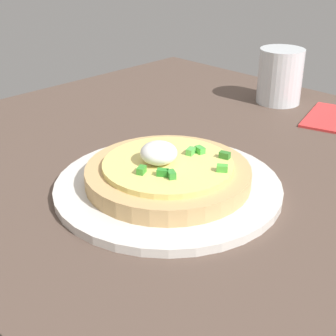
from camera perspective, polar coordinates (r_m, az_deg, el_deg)
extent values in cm
cube|color=brown|center=(65.90, 10.94, -1.82)|extent=(106.70, 75.86, 2.39)
cylinder|color=silver|center=(60.50, 0.00, -2.14)|extent=(27.89, 27.89, 1.06)
cylinder|color=tan|center=(59.75, 0.00, -0.81)|extent=(20.18, 20.18, 2.11)
cylinder|color=#E9D574|center=(59.13, 0.00, 0.39)|extent=(15.89, 15.89, 0.67)
ellipsoid|color=white|center=(58.30, -1.08, 1.78)|extent=(4.45, 4.45, 2.63)
cube|color=green|center=(56.29, -3.10, -0.24)|extent=(1.28, 1.50, 0.80)
cube|color=#55B94E|center=(60.97, 2.66, 1.96)|extent=(1.15, 1.46, 0.80)
cube|color=green|center=(55.24, 0.41, -0.75)|extent=(1.51, 1.32, 0.80)
cube|color=#357F2D|center=(60.26, 6.61, 1.50)|extent=(1.44, 1.10, 0.80)
cube|color=#287D29|center=(60.77, -1.21, 1.90)|extent=(1.40, 1.51, 0.80)
cube|color=green|center=(61.41, 3.73, 2.12)|extent=(1.42, 1.06, 0.80)
cube|color=green|center=(57.12, 6.12, 0.06)|extent=(1.51, 1.39, 0.80)
cube|color=#298C29|center=(55.66, -0.63, -0.52)|extent=(1.51, 1.37, 0.80)
cube|color=green|center=(58.41, -1.31, 0.84)|extent=(1.35, 0.91, 0.80)
cylinder|color=silver|center=(92.45, 12.90, 10.38)|extent=(7.98, 7.98, 9.82)
cylinder|color=beige|center=(93.06, 12.76, 9.09)|extent=(7.02, 7.02, 4.67)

